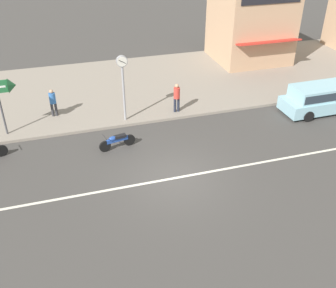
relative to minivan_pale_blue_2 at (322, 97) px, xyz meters
The scene contains 10 objects.
ground_plane 10.45m from the minivan_pale_blue_2, 159.21° to the right, with size 160.00×160.00×0.00m, color #423F3D.
lane_centre_stripe 10.45m from the minivan_pale_blue_2, 159.21° to the right, with size 50.40×0.14×0.01m, color silver.
kerb_strip 11.65m from the minivan_pale_blue_2, 146.90° to the left, with size 68.00×10.00×0.15m, color gray.
minivan_pale_blue_2 is the anchor object (origin of this frame).
motorcycle_1 11.67m from the minivan_pale_blue_2, behind, with size 1.80×0.62×0.80m.
street_clock 11.06m from the minivan_pale_blue_2, behind, with size 0.56×0.22×3.55m.
arrow_signboard 16.43m from the minivan_pale_blue_2, behind, with size 1.45×0.69×2.89m.
pedestrian_near_clock 8.07m from the minivan_pale_blue_2, 165.66° to the left, with size 0.34×0.34×1.64m.
pedestrian_mid_kerb 14.73m from the minivan_pale_blue_2, 166.53° to the left, with size 0.34×0.34×1.54m.
shopfront_corner_warung 8.96m from the minivan_pale_blue_2, 90.89° to the left, with size 5.04×5.59×5.18m.
Camera 1 is at (-4.18, -12.90, 10.10)m, focal length 42.00 mm.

